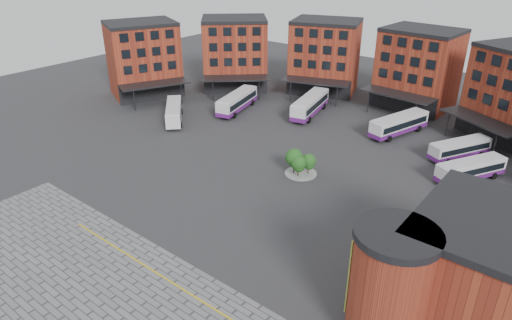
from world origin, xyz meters
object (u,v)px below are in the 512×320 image
Objects in this scene: tree_island at (299,162)px; bus_b at (237,101)px; bus_a at (174,111)px; bus_d at (399,124)px; bus_c at (310,105)px; bus_f at (471,169)px; bus_e at (460,148)px.

bus_b is at bearing 148.65° from tree_island.
bus_d is at bearing -16.64° from bus_a.
tree_island is 0.47× the size of bus_a.
bus_f is at bearing -26.57° from bus_c.
bus_f is (13.80, -9.06, -0.21)m from bus_d.
bus_f is at bearing -16.63° from bus_d.
bus_d is at bearing 1.73° from bus_b.
bus_d is (28.16, 7.90, -0.04)m from bus_b.
bus_a is 24.48m from bus_c.
tree_island is 22.74m from bus_f.
bus_c is (11.78, 6.63, 0.09)m from bus_b.
tree_island reaches higher than bus_c.
bus_c is at bearing -165.46° from bus_f.
bus_b is 1.21× the size of bus_f.
bus_a is at bearing -133.95° from bus_d.
tree_island is 22.64m from bus_d.
bus_c reaches higher than bus_a.
bus_e is (38.75, 4.92, -0.30)m from bus_b.
bus_a is 12.14m from bus_b.
bus_a is 38.38m from bus_d.
bus_b is 39.06m from bus_e.
bus_c reaches higher than bus_f.
bus_a is at bearing -131.80° from bus_e.
bus_e is at bearing -6.71° from bus_b.
tree_island is 28.81m from bus_a.
bus_f is (30.17, -7.78, -0.34)m from bus_c.
bus_d reaches higher than bus_e.
bus_e is (15.41, 19.14, -0.49)m from tree_island.
bus_f is (47.23, 9.78, -0.24)m from bus_a.
bus_e is (10.59, -2.98, -0.25)m from bus_d.
tree_island is 24.58m from bus_e.
tree_island reaches higher than bus_b.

